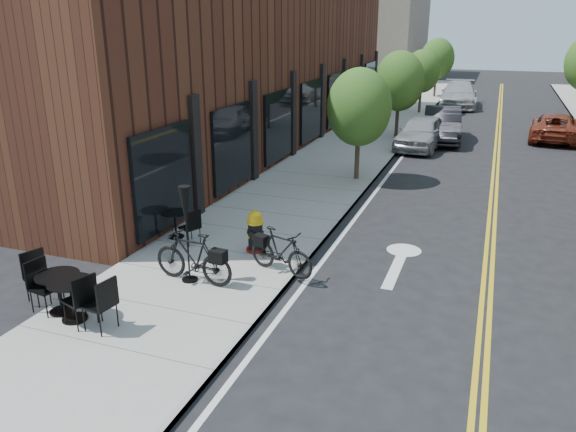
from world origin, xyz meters
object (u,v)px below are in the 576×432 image
at_px(bicycle_left, 193,257).
at_px(bistro_set_b, 72,295).
at_px(parked_car_b, 442,125).
at_px(bicycle_right, 281,251).
at_px(parked_car_a, 422,132).
at_px(bistro_set_c, 175,221).
at_px(patio_umbrella, 186,214).
at_px(parked_car_far, 555,127).
at_px(parked_car_c, 459,95).
at_px(bistro_set_a, 59,288).
at_px(fire_hydrant, 255,232).

height_order(bicycle_left, bistro_set_b, bicycle_left).
bearing_deg(bicycle_left, parked_car_b, 173.64).
height_order(bicycle_left, parked_car_b, parked_car_b).
xyz_separation_m(bicycle_right, parked_car_a, (1.10, 14.50, 0.09)).
distance_m(bistro_set_b, bistro_set_c, 4.34).
distance_m(patio_umbrella, parked_car_far, 21.33).
relative_size(bicycle_right, bistro_set_b, 0.89).
bearing_deg(bistro_set_c, patio_umbrella, -29.12).
bearing_deg(bicycle_right, bistro_set_b, 156.32).
xyz_separation_m(bicycle_right, parked_car_c, (1.68, 28.19, 0.17)).
height_order(bistro_set_a, parked_car_a, parked_car_a).
bearing_deg(bistro_set_b, parked_car_c, 90.45).
distance_m(parked_car_b, parked_car_c, 11.67).
xyz_separation_m(bistro_set_a, patio_umbrella, (1.60, 2.05, 1.00)).
bearing_deg(fire_hydrant, parked_car_a, 75.79).
xyz_separation_m(bistro_set_c, parked_car_b, (5.06, 15.42, 0.21)).
bearing_deg(bistro_set_b, fire_hydrant, 74.94).
bearing_deg(parked_car_b, patio_umbrella, -107.17).
xyz_separation_m(bistro_set_b, parked_car_far, (9.65, 21.76, 0.00)).
bearing_deg(parked_car_c, bicycle_right, -96.69).
relative_size(bistro_set_b, parked_car_b, 0.41).
height_order(fire_hydrant, bicycle_right, fire_hydrant).
bearing_deg(parked_car_c, bicycle_left, -99.63).
distance_m(bicycle_right, bistro_set_b, 4.32).
bearing_deg(fire_hydrant, patio_umbrella, -113.94).
height_order(bistro_set_b, bistro_set_c, bistro_set_b).
relative_size(bicycle_left, parked_car_b, 0.40).
relative_size(bistro_set_a, parked_car_b, 0.41).
distance_m(parked_car_a, parked_car_b, 2.12).
height_order(bistro_set_a, parked_car_c, parked_car_c).
distance_m(bistro_set_b, parked_car_c, 31.74).
distance_m(fire_hydrant, bicycle_right, 1.42).
bearing_deg(parked_car_far, parked_car_b, 26.69).
xyz_separation_m(bicycle_right, bistro_set_c, (-3.30, 1.09, -0.07)).
height_order(bicycle_left, parked_car_a, parked_car_a).
xyz_separation_m(fire_hydrant, parked_car_c, (2.70, 27.21, 0.19)).
xyz_separation_m(bistro_set_b, parked_car_b, (4.64, 19.74, 0.15)).
bearing_deg(bistro_set_c, parked_car_far, 83.75).
bearing_deg(bistro_set_a, bistro_set_b, -0.66).
xyz_separation_m(bistro_set_b, parked_car_c, (4.55, 31.42, 0.17)).
height_order(bicycle_left, parked_car_far, parked_car_far).
xyz_separation_m(bicycle_left, bistro_set_a, (-1.72, -2.03, -0.05)).
xyz_separation_m(bicycle_left, parked_car_c, (3.25, 29.23, 0.12)).
relative_size(bistro_set_b, parked_car_far, 0.42).
bearing_deg(parked_car_a, parked_car_c, 93.94).
distance_m(bicycle_right, parked_car_a, 14.55).
bearing_deg(bicycle_right, fire_hydrant, 64.49).
bearing_deg(parked_car_a, parked_car_b, 78.11).
bearing_deg(bistro_set_b, patio_umbrella, 70.64).
distance_m(bistro_set_a, parked_car_far, 23.84).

